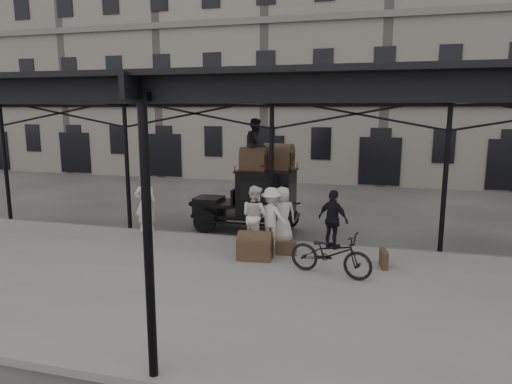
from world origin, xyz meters
TOP-DOWN VIEW (x-y plane):
  - ground at (0.00, 0.00)m, footprint 120.00×120.00m
  - platform at (0.00, -2.00)m, footprint 28.00×8.00m
  - canopy at (0.00, -1.72)m, footprint 22.50×9.00m
  - building_frontage at (0.00, 18.00)m, footprint 64.00×8.00m
  - taxi at (-0.77, 3.23)m, footprint 3.65×1.55m
  - porter_left at (-4.18, 1.67)m, footprint 0.83×0.69m
  - porter_midleft at (-0.28, 1.11)m, footprint 1.13×1.07m
  - porter_centre at (0.40, 1.80)m, footprint 1.00×0.89m
  - porter_official at (1.97, 1.49)m, footprint 1.09×0.89m
  - porter_right at (0.18, 1.29)m, footprint 1.29×0.97m
  - bicycle at (2.15, -0.74)m, footprint 2.21×1.23m
  - porter_roof at (-0.80, 3.13)m, footprint 0.74×0.90m
  - steamer_trunk_roof_near at (-0.85, 2.98)m, footprint 0.87×0.53m
  - steamer_trunk_roof_far at (-0.10, 3.43)m, footprint 1.07×0.75m
  - steamer_trunk_platform at (0.05, -0.07)m, footprint 0.96×0.64m
  - wicker_hamper at (0.07, 0.76)m, footprint 0.69×0.58m
  - suitcase_upright at (3.42, 0.20)m, footprint 0.24×0.62m
  - suitcase_flat at (0.78, 0.49)m, footprint 0.61×0.23m

SIDE VIEW (x-z plane):
  - ground at x=0.00m, z-range 0.00..0.00m
  - platform at x=0.00m, z-range 0.00..0.15m
  - suitcase_flat at x=0.78m, z-range 0.15..0.55m
  - suitcase_upright at x=3.42m, z-range 0.15..0.60m
  - wicker_hamper at x=0.07m, z-range 0.15..0.65m
  - steamer_trunk_platform at x=0.05m, z-range 0.15..0.81m
  - bicycle at x=2.15m, z-range 0.15..1.25m
  - porter_centre at x=0.40m, z-range 0.15..1.87m
  - porter_official at x=1.97m, z-range 0.15..1.89m
  - porter_right at x=0.18m, z-range 0.15..1.92m
  - porter_midleft at x=-0.28m, z-range 0.15..1.98m
  - porter_left at x=-4.18m, z-range 0.15..2.09m
  - taxi at x=-0.77m, z-range 0.11..2.29m
  - steamer_trunk_roof_near at x=-0.85m, z-range 2.18..2.82m
  - steamer_trunk_roof_far at x=-0.10m, z-range 2.18..2.91m
  - porter_roof at x=-0.80m, z-range 2.18..3.90m
  - canopy at x=0.00m, z-range 2.23..6.97m
  - building_frontage at x=0.00m, z-range 0.00..14.00m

